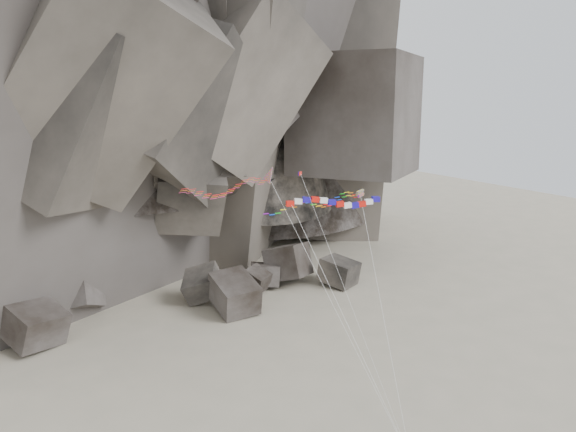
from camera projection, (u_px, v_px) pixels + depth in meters
ground at (311, 422)px, 56.45m from camera, size 260.00×260.00×0.00m
headland at (82, 32)px, 102.40m from camera, size 110.00×70.00×84.00m
boulder_field at (200, 294)px, 84.43m from camera, size 69.16×19.93×7.94m
delta_kite at (223, 188)px, 50.37m from camera, size 13.56×16.77×23.98m
banner_kite at (335, 203)px, 52.70m from camera, size 8.48×13.71×21.24m
parafoil_kite at (311, 203)px, 56.30m from camera, size 12.41×15.89×20.58m
pennant_kite at (327, 243)px, 50.89m from camera, size 2.64×13.25×23.56m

